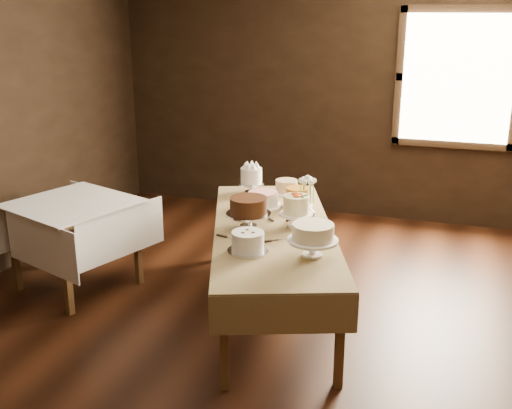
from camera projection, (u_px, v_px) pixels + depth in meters
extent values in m
cube|color=black|center=(248.00, 334.00, 4.60)|extent=(5.00, 6.00, 0.01)
cube|color=black|center=(333.00, 92.00, 6.88)|extent=(5.00, 0.02, 2.80)
cube|color=#FFEABF|center=(457.00, 79.00, 6.38)|extent=(1.10, 0.05, 1.30)
cube|color=#4C341C|center=(224.00, 345.00, 3.85)|extent=(0.07, 0.07, 0.63)
cube|color=#4C341C|center=(228.00, 228.00, 5.85)|extent=(0.07, 0.07, 0.63)
cube|color=#4C341C|center=(340.00, 343.00, 3.87)|extent=(0.07, 0.07, 0.63)
cube|color=#4C341C|center=(304.00, 227.00, 5.87)|extent=(0.07, 0.07, 0.63)
cube|color=#4C341C|center=(273.00, 231.00, 4.75)|extent=(1.53, 2.37, 0.04)
cube|color=olive|center=(273.00, 228.00, 4.74)|extent=(1.61, 2.44, 0.01)
cube|color=#4C341C|center=(14.00, 251.00, 5.21)|extent=(0.07, 0.07, 0.71)
cube|color=#4C341C|center=(85.00, 227.00, 5.75)|extent=(0.07, 0.07, 0.71)
cube|color=#4C341C|center=(67.00, 273.00, 4.79)|extent=(0.07, 0.07, 0.71)
cube|color=#4C341C|center=(138.00, 245.00, 5.33)|extent=(0.07, 0.07, 0.71)
cube|color=#4C341C|center=(73.00, 206.00, 5.15)|extent=(1.06, 1.06, 0.04)
cube|color=white|center=(72.00, 203.00, 5.15)|extent=(1.16, 1.16, 0.01)
cylinder|color=silver|center=(251.00, 187.00, 5.58)|extent=(0.23, 0.23, 0.11)
cylinder|color=white|center=(251.00, 174.00, 5.55)|extent=(0.26, 0.26, 0.13)
cylinder|color=white|center=(286.00, 192.00, 5.61)|extent=(0.25, 0.25, 0.01)
cylinder|color=tan|center=(287.00, 186.00, 5.59)|extent=(0.28, 0.28, 0.11)
cylinder|color=white|center=(263.00, 206.00, 5.23)|extent=(0.31, 0.31, 0.01)
cylinder|color=white|center=(263.00, 199.00, 5.21)|extent=(0.35, 0.35, 0.10)
cylinder|color=white|center=(297.00, 206.00, 5.23)|extent=(0.26, 0.26, 0.01)
cylinder|color=#AE6A18|center=(297.00, 197.00, 5.21)|extent=(0.27, 0.27, 0.15)
cylinder|color=silver|center=(249.00, 219.00, 4.73)|extent=(0.34, 0.34, 0.13)
cylinder|color=#3E1E0C|center=(248.00, 204.00, 4.69)|extent=(0.31, 0.31, 0.12)
cylinder|color=white|center=(296.00, 219.00, 4.73)|extent=(0.26, 0.26, 0.12)
cylinder|color=beige|center=(296.00, 203.00, 4.69)|extent=(0.27, 0.27, 0.14)
cylinder|color=silver|center=(248.00, 251.00, 4.27)|extent=(0.29, 0.29, 0.01)
cylinder|color=white|center=(248.00, 241.00, 4.25)|extent=(0.30, 0.30, 0.13)
cylinder|color=white|center=(313.00, 247.00, 4.18)|extent=(0.35, 0.35, 0.13)
cylinder|color=#F6E8BE|center=(313.00, 230.00, 4.14)|extent=(0.40, 0.40, 0.11)
cube|color=silver|center=(281.00, 240.00, 4.49)|extent=(0.20, 0.18, 0.01)
cube|color=silver|center=(317.00, 244.00, 4.41)|extent=(0.20, 0.17, 0.01)
cube|color=silver|center=(263.00, 215.00, 5.00)|extent=(0.19, 0.18, 0.01)
cube|color=silver|center=(300.00, 216.00, 4.98)|extent=(0.12, 0.23, 0.01)
cube|color=silver|center=(235.00, 240.00, 4.49)|extent=(0.24, 0.09, 0.01)
imported|color=#2D2823|center=(306.00, 211.00, 4.89)|extent=(0.19, 0.19, 0.14)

